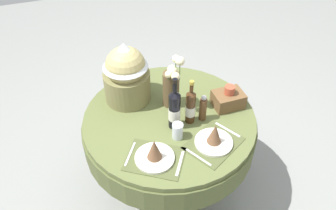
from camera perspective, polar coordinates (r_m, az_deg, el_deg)
The scene contains 11 objects.
ground at distance 2.90m, azimuth 0.20°, elevation -12.84°, with size 8.00×8.00×0.00m, color gray.
dining_table at distance 2.43m, azimuth 0.23°, elevation -4.47°, with size 1.20×1.20×0.75m.
place_setting_left at distance 2.04m, azimuth -2.27°, elevation -8.17°, with size 0.43×0.40×0.16m.
place_setting_right at distance 2.14m, azimuth 7.73°, elevation -5.54°, with size 0.42×0.39×0.16m.
flower_vase at distance 2.30m, azimuth 0.63°, elevation 3.47°, with size 0.12×0.19×0.43m.
wine_bottle_left at distance 2.16m, azimuth 1.00°, elevation -0.73°, with size 0.08×0.08×0.39m.
wine_bottle_centre at distance 2.21m, azimuth 3.78°, elevation -0.25°, with size 0.07×0.07×0.34m.
tumbler_mid at distance 2.15m, azimuth 1.61°, elevation -4.35°, with size 0.07×0.07×0.11m, color silver.
pepper_mill at distance 2.26m, azimuth 5.86°, elevation -0.57°, with size 0.05×0.05×0.20m.
gift_tub_back_left at distance 2.35m, azimuth -7.04°, elevation 5.67°, with size 0.33×0.33×0.46m.
woven_basket_side_right at distance 2.41m, azimuth 10.04°, elevation 1.05°, with size 0.21×0.16×0.17m.
Camera 1 is at (-0.57, -1.60, 2.35)m, focal length 36.45 mm.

